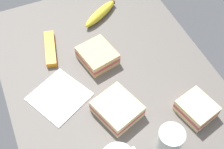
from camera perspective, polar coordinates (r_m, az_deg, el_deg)
tabletop at (r=96.43cm, az=-0.00°, el=-1.40°), size 90.00×64.00×2.00cm
sandwich_main at (r=98.88cm, az=-2.72°, el=3.51°), size 13.05×12.19×4.40cm
sandwich_side at (r=90.85cm, az=15.41°, el=-6.13°), size 11.58×10.88×4.40cm
sandwich_extra at (r=87.59cm, az=0.98°, el=-6.40°), size 14.74×14.00×4.40cm
glass_of_milk at (r=81.99cm, az=10.54°, el=-12.37°), size 6.67×6.67×9.74cm
banana at (r=113.16cm, az=-2.18°, el=11.26°), size 11.22×15.80×3.43cm
snack_bar at (r=104.32cm, az=-11.38°, el=4.72°), size 14.89×6.35×2.00cm
paper_napkin at (r=93.47cm, az=-9.77°, el=-4.04°), size 19.93×19.93×0.30cm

